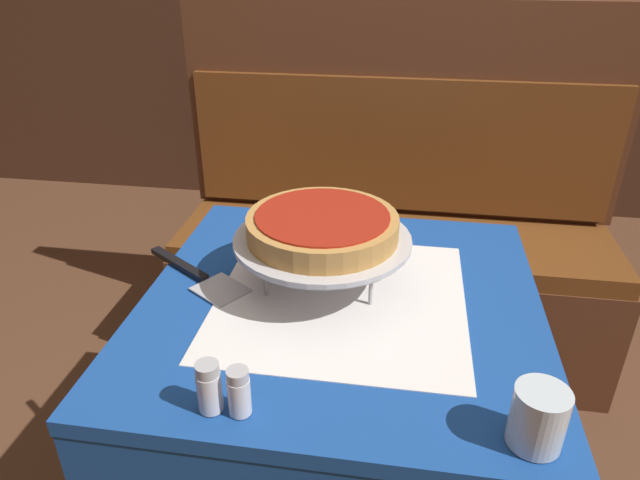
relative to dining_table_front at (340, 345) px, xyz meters
name	(u,v)px	position (x,y,z in m)	size (l,w,h in m)	color
dining_table_front	(340,345)	(0.00, 0.00, 0.00)	(0.78, 0.78, 0.73)	#194799
dining_table_rear	(381,118)	(-0.01, 1.65, 0.01)	(0.65, 0.65, 0.72)	red
booth_bench	(392,261)	(0.09, 0.81, -0.25)	(1.45, 0.44, 1.19)	brown
pizza_pan_stand	(322,241)	(-0.04, 0.05, 0.22)	(0.35, 0.35, 0.11)	#ADADB2
deep_dish_pizza	(322,226)	(-0.04, 0.05, 0.25)	(0.30, 0.30, 0.05)	#C68E47
pizza_server	(196,274)	(-0.31, 0.03, 0.12)	(0.27, 0.20, 0.01)	#BCBCC1
water_glass_near	(538,417)	(0.31, -0.32, 0.16)	(0.08, 0.08, 0.09)	silver
salt_shaker	(209,387)	(-0.16, -0.33, 0.16)	(0.04, 0.04, 0.08)	silver
pepper_shaker	(239,392)	(-0.11, -0.33, 0.16)	(0.03, 0.03, 0.08)	silver
condiment_caddy	(371,91)	(-0.06, 1.56, 0.16)	(0.12, 0.12, 0.16)	black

